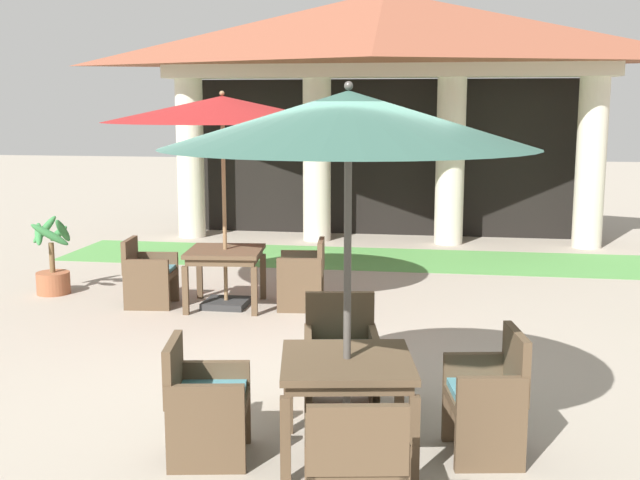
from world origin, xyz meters
The scene contains 14 objects.
ground_plane centered at (0.00, 0.00, 0.00)m, with size 60.00×60.00×0.00m, color #9E9384.
background_pavilion centered at (0.00, 8.23, 3.39)m, with size 8.37×3.19×4.40m.
lawn_strip centered at (0.00, 6.50, 0.00)m, with size 10.17×1.95×0.01m, color #519347.
patio_table_near_foreground centered at (0.52, -0.89, 0.63)m, with size 1.06×1.06×0.73m.
patio_umbrella_near_foreground centered at (0.52, -0.89, 2.37)m, with size 2.54×2.54×2.63m.
patio_chair_near_foreground_south centered at (0.70, -1.87, 0.40)m, with size 0.67×0.61×0.85m.
patio_chair_near_foreground_north centered at (0.34, 0.11, 0.41)m, with size 0.70×0.68×0.91m.
patio_chair_near_foreground_east centered at (1.51, -0.71, 0.42)m, with size 0.59×0.66×0.92m.
patio_chair_near_foreground_west centered at (-0.47, -1.06, 0.40)m, with size 0.63×0.65×0.86m.
patio_table_mid_left centered at (-1.50, 3.12, 0.62)m, with size 0.98×0.98×0.72m.
patio_umbrella_mid_left centered at (-1.50, 3.12, 2.40)m, with size 2.86×2.86×2.63m.
patio_chair_mid_left_east centered at (-0.54, 3.22, 0.41)m, with size 0.60×0.62×0.85m.
patio_chair_mid_left_west centered at (-2.46, 3.02, 0.39)m, with size 0.62×0.60×0.84m.
potted_palm_left_edge centered at (-3.94, 3.41, 0.34)m, with size 0.63×0.63×1.05m.
Camera 1 is at (1.20, -6.23, 2.49)m, focal length 45.03 mm.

